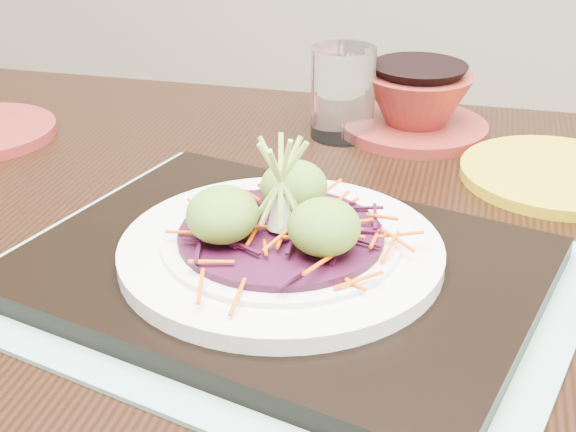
% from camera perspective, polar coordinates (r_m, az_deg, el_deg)
% --- Properties ---
extents(dining_table, '(1.23, 0.84, 0.76)m').
position_cam_1_polar(dining_table, '(0.72, -2.61, -9.17)').
color(dining_table, black).
rests_on(dining_table, ground).
extents(placemat, '(0.50, 0.43, 0.00)m').
position_cam_1_polar(placemat, '(0.61, -0.49, -4.55)').
color(placemat, '#7FA48E').
rests_on(placemat, dining_table).
extents(serving_tray, '(0.43, 0.36, 0.02)m').
position_cam_1_polar(serving_tray, '(0.61, -0.49, -3.73)').
color(serving_tray, black).
rests_on(serving_tray, placemat).
extents(white_plate, '(0.24, 0.24, 0.02)m').
position_cam_1_polar(white_plate, '(0.60, -0.50, -2.38)').
color(white_plate, silver).
rests_on(white_plate, serving_tray).
extents(cabbage_bed, '(0.15, 0.15, 0.01)m').
position_cam_1_polar(cabbage_bed, '(0.59, -0.50, -1.34)').
color(cabbage_bed, '#360A22').
rests_on(cabbage_bed, white_plate).
extents(carrot_julienne, '(0.19, 0.19, 0.01)m').
position_cam_1_polar(carrot_julienne, '(0.59, -0.50, -0.70)').
color(carrot_julienne, '#E04D03').
rests_on(carrot_julienne, cabbage_bed).
extents(guacamole_scoops, '(0.13, 0.12, 0.04)m').
position_cam_1_polar(guacamole_scoops, '(0.58, -0.53, 0.50)').
color(guacamole_scoops, olive).
rests_on(guacamole_scoops, cabbage_bed).
extents(scallion_garnish, '(0.06, 0.06, 0.08)m').
position_cam_1_polar(scallion_garnish, '(0.58, -0.52, 2.18)').
color(scallion_garnish, '#99BF4C').
rests_on(scallion_garnish, cabbage_bed).
extents(water_glass, '(0.08, 0.08, 0.10)m').
position_cam_1_polar(water_glass, '(0.88, 3.93, 8.73)').
color(water_glass, white).
rests_on(water_glass, dining_table).
extents(terracotta_bowl_set, '(0.20, 0.20, 0.07)m').
position_cam_1_polar(terracotta_bowl_set, '(0.90, 9.12, 7.68)').
color(terracotta_bowl_set, maroon).
rests_on(terracotta_bowl_set, dining_table).
extents(yellow_plate, '(0.20, 0.20, 0.01)m').
position_cam_1_polar(yellow_plate, '(0.82, 18.54, 2.80)').
color(yellow_plate, gold).
rests_on(yellow_plate, dining_table).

